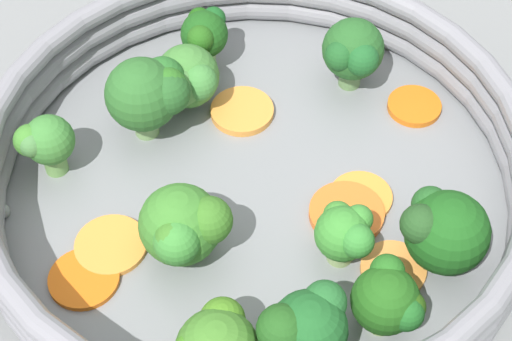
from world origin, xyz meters
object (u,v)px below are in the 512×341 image
(carrot_slice_3, at_px, (242,111))
(broccoli_floret_7, at_px, (183,227))
(broccoli_floret_4, at_px, (204,34))
(broccoli_floret_0, at_px, (306,326))
(broccoli_floret_8, at_px, (188,79))
(broccoli_floret_3, at_px, (353,52))
(skillet, at_px, (256,193))
(broccoli_floret_5, at_px, (45,142))
(broccoli_floret_1, at_px, (389,300))
(broccoli_floret_6, at_px, (345,233))
(broccoli_floret_10, at_px, (151,92))
(carrot_slice_6, at_px, (84,279))
(carrot_slice_0, at_px, (361,197))
(carrot_slice_4, at_px, (111,245))
(broccoli_floret_9, at_px, (443,230))
(carrot_slice_5, at_px, (414,106))
(carrot_slice_1, at_px, (347,213))
(carrot_slice_2, at_px, (393,269))

(carrot_slice_3, distance_m, broccoli_floret_7, 0.12)
(carrot_slice_3, height_order, broccoli_floret_4, broccoli_floret_4)
(broccoli_floret_0, bearing_deg, broccoli_floret_8, -150.67)
(broccoli_floret_3, relative_size, broccoli_floret_8, 1.07)
(skillet, bearing_deg, broccoli_floret_5, -86.83)
(broccoli_floret_1, xyz_separation_m, broccoli_floret_5, (-0.08, -0.21, 0.00))
(broccoli_floret_1, relative_size, broccoli_floret_6, 1.10)
(broccoli_floret_4, height_order, broccoli_floret_10, broccoli_floret_10)
(carrot_slice_6, height_order, broccoli_floret_10, broccoli_floret_10)
(skillet, bearing_deg, carrot_slice_6, -46.26)
(carrot_slice_0, height_order, broccoli_floret_6, broccoli_floret_6)
(broccoli_floret_8, bearing_deg, broccoli_floret_7, 10.63)
(skillet, height_order, carrot_slice_4, carrot_slice_4)
(broccoli_floret_3, height_order, broccoli_floret_8, broccoli_floret_3)
(broccoli_floret_3, bearing_deg, broccoli_floret_5, -59.83)
(broccoli_floret_5, bearing_deg, broccoli_floret_6, 78.79)
(carrot_slice_3, distance_m, broccoli_floret_9, 0.16)
(broccoli_floret_0, distance_m, broccoli_floret_7, 0.09)
(carrot_slice_4, bearing_deg, carrot_slice_5, 129.24)
(carrot_slice_1, relative_size, broccoli_floret_10, 0.78)
(carrot_slice_4, relative_size, broccoli_floret_1, 0.97)
(carrot_slice_3, relative_size, carrot_slice_5, 1.17)
(skillet, xyz_separation_m, broccoli_floret_8, (-0.06, -0.05, 0.03))
(carrot_slice_0, height_order, carrot_slice_1, carrot_slice_1)
(broccoli_floret_7, bearing_deg, carrot_slice_4, -89.42)
(broccoli_floret_3, bearing_deg, carrot_slice_4, -39.36)
(carrot_slice_5, bearing_deg, carrot_slice_6, -47.67)
(broccoli_floret_8, height_order, broccoli_floret_9, broccoli_floret_9)
(broccoli_floret_4, distance_m, broccoli_floret_5, 0.13)
(broccoli_floret_1, xyz_separation_m, broccoli_floret_7, (-0.03, -0.11, 0.00))
(carrot_slice_6, bearing_deg, carrot_slice_4, 159.39)
(broccoli_floret_7, bearing_deg, broccoli_floret_3, 152.03)
(carrot_slice_1, relative_size, broccoli_floret_3, 0.87)
(skillet, bearing_deg, carrot_slice_5, 130.98)
(carrot_slice_3, relative_size, broccoli_floret_4, 0.92)
(carrot_slice_0, distance_m, carrot_slice_1, 0.02)
(carrot_slice_0, height_order, broccoli_floret_9, broccoli_floret_9)
(broccoli_floret_1, bearing_deg, broccoli_floret_10, -127.75)
(carrot_slice_1, relative_size, broccoli_floret_0, 0.86)
(carrot_slice_5, distance_m, broccoli_floret_4, 0.14)
(carrot_slice_5, distance_m, broccoli_floret_7, 0.18)
(skillet, xyz_separation_m, broccoli_floret_9, (0.04, 0.11, 0.04))
(carrot_slice_2, bearing_deg, broccoli_floret_3, -165.41)
(carrot_slice_2, relative_size, broccoli_floret_4, 0.83)
(carrot_slice_5, xyz_separation_m, broccoli_floret_0, (0.19, -0.05, 0.03))
(carrot_slice_0, xyz_separation_m, broccoli_floret_3, (-0.09, -0.01, 0.03))
(carrot_slice_3, distance_m, broccoli_floret_3, 0.08)
(broccoli_floret_4, bearing_deg, broccoli_floret_9, 49.33)
(carrot_slice_5, distance_m, broccoli_floret_3, 0.05)
(carrot_slice_0, distance_m, broccoli_floret_10, 0.14)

